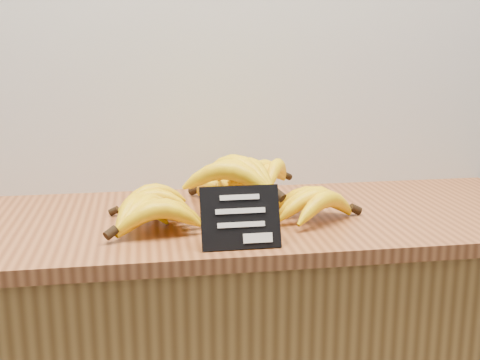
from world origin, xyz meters
name	(u,v)px	position (x,y,z in m)	size (l,w,h in m)	color
counter_top	(236,221)	(-0.07, 2.75, 0.92)	(1.46, 0.54, 0.03)	#98572F
chalkboard_sign	(241,218)	(-0.10, 2.54, 0.99)	(0.15, 0.01, 0.12)	black
banana_pile	(228,193)	(-0.09, 2.74, 0.98)	(0.56, 0.41, 0.13)	yellow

